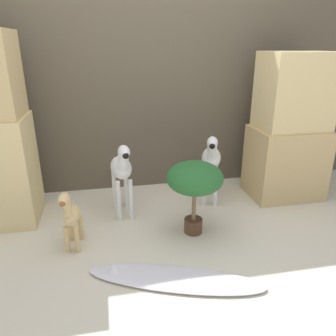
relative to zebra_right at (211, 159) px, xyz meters
The scene contains 8 objects.
ground_plane 1.02m from the zebra_right, 128.13° to the right, with size 14.00×14.00×0.00m, color beige.
wall_back 1.03m from the zebra_right, 135.84° to the left, with size 6.40×0.08×2.20m.
rock_pillar_right 0.81m from the zebra_right, ahead, with size 0.68×0.50×1.39m.
zebra_right is the anchor object (origin of this frame).
zebra_left 0.84m from the zebra_right, behind, with size 0.21×0.49×0.70m.
giraffe_figurine 1.37m from the zebra_right, 156.20° to the right, with size 0.15×0.37×0.52m.
potted_palm_front 0.59m from the zebra_right, 120.85° to the right, with size 0.44×0.44×0.61m.
surfboard 1.28m from the zebra_right, 119.09° to the right, with size 1.19×0.65×0.08m.
Camera 1 is at (-0.39, -2.02, 1.46)m, focal length 35.00 mm.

